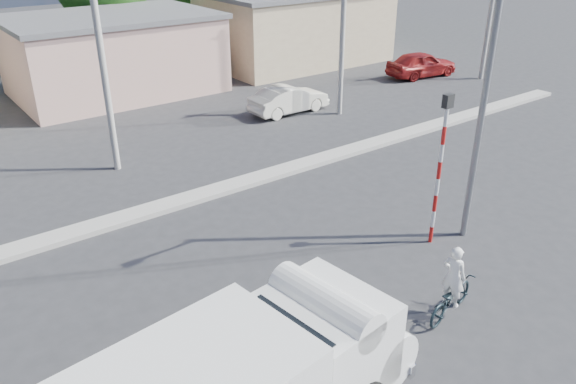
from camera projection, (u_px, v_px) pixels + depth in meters
ground_plane at (390, 309)px, 13.35m from camera, size 120.00×120.00×0.00m
median at (219, 190)px, 19.08m from camera, size 40.00×0.80×0.16m
bicycle at (450, 298)px, 12.97m from camera, size 1.91×0.98×0.96m
cyclist at (452, 287)px, 12.84m from camera, size 0.47×0.62×1.54m
car_cream at (289, 99)px, 26.73m from camera, size 3.97×1.41×1.30m
car_red at (421, 64)px, 32.92m from camera, size 4.53×2.32×1.48m
traffic_pole at (441, 158)px, 15.02m from camera, size 0.28×0.18×4.36m
streetlight at (485, 68)px, 14.28m from camera, size 2.34×0.22×9.00m
building_row at (96, 54)px, 28.86m from camera, size 37.80×7.30×4.44m
utility_poles at (233, 41)px, 21.97m from camera, size 35.40×0.24×8.00m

